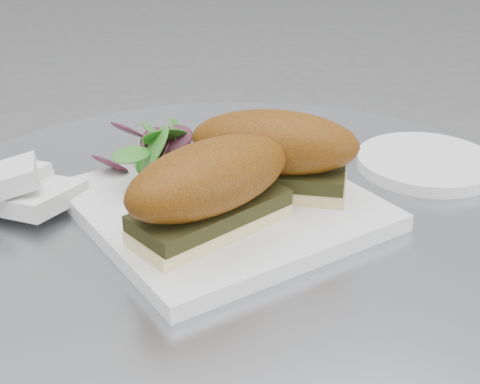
# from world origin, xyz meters

# --- Properties ---
(plate) EXTENTS (0.30, 0.30, 0.02)m
(plate) POSITION_xyz_m (-0.01, 0.03, 0.74)
(plate) COLOR white
(plate) RESTS_ON table
(sandwich_left) EXTENTS (0.18, 0.13, 0.08)m
(sandwich_left) POSITION_xyz_m (-0.04, -0.02, 0.79)
(sandwich_left) COLOR #F5DC99
(sandwich_left) RESTS_ON plate
(sandwich_right) EXTENTS (0.17, 0.14, 0.08)m
(sandwich_right) POSITION_xyz_m (0.04, 0.03, 0.79)
(sandwich_right) COLOR #F5DC99
(sandwich_right) RESTS_ON plate
(salad) EXTENTS (0.12, 0.12, 0.05)m
(salad) POSITION_xyz_m (-0.04, 0.11, 0.77)
(salad) COLOR #44912F
(salad) RESTS_ON plate
(napkin) EXTENTS (0.16, 0.16, 0.02)m
(napkin) POSITION_xyz_m (-0.19, 0.11, 0.74)
(napkin) COLOR white
(napkin) RESTS_ON table
(saucer) EXTENTS (0.15, 0.15, 0.01)m
(saucer) POSITION_xyz_m (0.24, 0.05, 0.74)
(saucer) COLOR white
(saucer) RESTS_ON table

